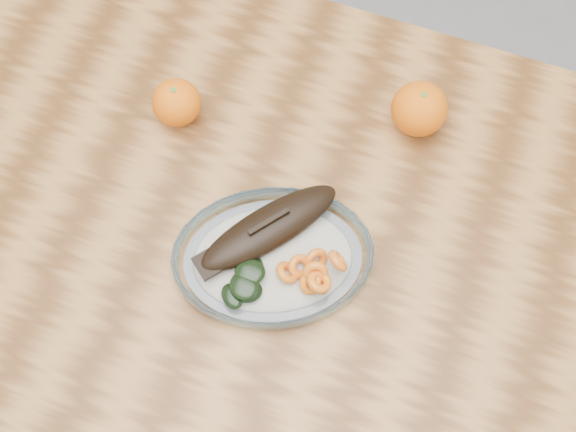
{
  "coord_description": "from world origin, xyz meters",
  "views": [
    {
      "loc": [
        0.18,
        -0.3,
        1.67
      ],
      "look_at": [
        0.06,
        0.03,
        0.77
      ],
      "focal_mm": 45.0,
      "sensor_mm": 36.0,
      "label": 1
    }
  ],
  "objects": [
    {
      "name": "orange_right",
      "position": [
        0.18,
        0.24,
        0.79
      ],
      "size": [
        0.08,
        0.08,
        0.08
      ],
      "primitive_type": "sphere",
      "color": "#FF6405",
      "rests_on": "dining_table"
    },
    {
      "name": "plated_meal",
      "position": [
        0.06,
        -0.03,
        0.77
      ],
      "size": [
        0.63,
        0.63,
        0.07
      ],
      "rotation": [
        0.0,
        0.0,
        0.42
      ],
      "color": "white",
      "rests_on": "dining_table"
    },
    {
      "name": "ground",
      "position": [
        0.0,
        0.0,
        0.0
      ],
      "size": [
        3.0,
        3.0,
        0.0
      ],
      "primitive_type": "plane",
      "color": "slate",
      "rests_on": "ground"
    },
    {
      "name": "orange_left",
      "position": [
        -0.14,
        0.14,
        0.78
      ],
      "size": [
        0.07,
        0.07,
        0.07
      ],
      "primitive_type": "sphere",
      "color": "#FF6405",
      "rests_on": "dining_table"
    },
    {
      "name": "dining_table",
      "position": [
        0.0,
        0.0,
        0.65
      ],
      "size": [
        1.2,
        0.8,
        0.75
      ],
      "color": "#573214",
      "rests_on": "ground"
    }
  ]
}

